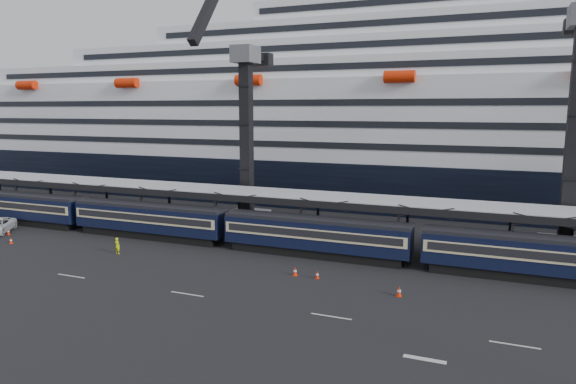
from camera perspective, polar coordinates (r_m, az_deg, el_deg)
name	(u,v)px	position (r m, az deg, el deg)	size (l,w,h in m)	color
ground	(371,301)	(40.83, 9.25, -11.88)	(260.00, 260.00, 0.00)	black
lane_markings	(483,348)	(35.20, 20.83, -15.92)	(111.00, 4.27, 0.02)	beige
train	(348,238)	(50.49, 6.66, -5.08)	(133.05, 3.00, 4.05)	black
canopy	(404,203)	(52.73, 12.75, -1.24)	(130.00, 6.25, 5.53)	#979A9F
cruise_ship	(432,124)	(83.78, 15.75, 7.32)	(214.09, 28.84, 34.00)	black
crane_dark_near	(245,131)	(62.56, -4.81, 6.73)	(4.50, 17.75, 35.08)	#4D4F55
crane_dark_mid	(576,123)	(55.30, 29.32, 6.75)	(4.50, 18.24, 39.64)	#4D4F55
worker	(117,246)	(55.26, -18.44, -5.69)	(0.62, 0.41, 1.70)	#D7E90C
traffic_cone_a	(8,232)	(68.78, -28.65, -3.88)	(0.37, 0.37, 0.75)	red
traffic_cone_b	(11,240)	(64.16, -28.43, -4.76)	(0.36, 0.36, 0.71)	red
traffic_cone_c	(295,271)	(45.96, 0.79, -8.79)	(0.41, 0.41, 0.82)	red
traffic_cone_d	(317,275)	(45.27, 3.27, -9.17)	(0.35, 0.35, 0.70)	red
traffic_cone_e	(399,291)	(42.05, 12.24, -10.73)	(0.43, 0.43, 0.85)	red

